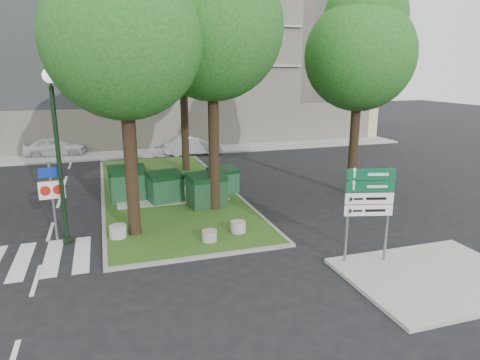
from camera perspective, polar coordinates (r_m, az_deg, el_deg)
name	(u,v)px	position (r m, az deg, el deg)	size (l,w,h in m)	color
ground	(190,259)	(14.00, -6.71, -10.45)	(120.00, 120.00, 0.00)	black
median_island	(168,191)	(21.49, -9.61, -1.45)	(6.00, 16.00, 0.12)	#234413
median_kerb	(168,191)	(21.49, -9.61, -1.48)	(6.30, 16.30, 0.10)	gray
sidewalk_corner	(435,277)	(13.88, 24.57, -11.70)	(5.00, 4.00, 0.12)	#999993
building_sidewalk	(139,153)	(31.62, -13.35, 3.46)	(42.00, 3.00, 0.12)	#999993
zebra_crossing	(67,255)	(15.24, -22.02, -9.31)	(5.00, 3.00, 0.01)	silver
apartment_building	(125,44)	(38.62, -15.06, 17.13)	(41.00, 12.00, 16.00)	#B6AC88
tree_median_near_left	(124,24)	(15.15, -15.16, 19.45)	(5.20, 5.20, 10.53)	black
tree_median_near_right	(214,14)	(17.75, -3.53, 21.26)	(5.60, 5.60, 11.46)	black
tree_median_mid	(128,46)	(21.63, -14.72, 16.93)	(4.80, 4.80, 9.99)	black
tree_median_far	(183,24)	(25.11, -7.62, 19.92)	(5.80, 5.80, 11.93)	black
tree_street_right	(361,45)	(20.98, 15.88, 16.96)	(5.00, 5.00, 10.06)	black
dumpster_a	(127,183)	(20.21, -14.78, -0.42)	(1.67, 1.19, 1.53)	#103A1C
dumpster_b	(166,187)	(19.46, -9.90, -0.94)	(1.67, 1.32, 1.38)	#123D1F
dumpster_c	(207,190)	(18.58, -4.48, -1.36)	(1.75, 1.37, 1.47)	black
dumpster_d	(223,180)	(20.58, -2.26, -0.05)	(1.53, 1.23, 1.26)	#134025
bollard_left	(118,231)	(15.84, -15.96, -6.60)	(0.60, 0.60, 0.43)	#9E9F9A
bollard_right	(238,227)	(15.71, -0.24, -6.26)	(0.55, 0.55, 0.40)	#9C9B97
bollard_mid	(209,236)	(14.98, -4.10, -7.40)	(0.52, 0.52, 0.37)	gray
litter_bin	(221,180)	(21.68, -2.50, 0.06)	(0.43, 0.43, 0.75)	#C19016
street_lamp	(56,137)	(15.39, -23.28, 5.30)	(0.47, 0.47, 5.94)	black
traffic_sign_pole	(52,191)	(16.12, -23.79, -1.38)	(0.85, 0.14, 2.83)	slate
directional_sign	(369,200)	(13.42, 16.79, -2.62)	(1.43, 0.44, 2.94)	slate
car_white	(55,147)	(32.57, -23.44, 4.09)	(1.62, 4.04, 1.38)	white
car_silver	(193,145)	(30.69, -6.31, 4.62)	(1.44, 4.13, 1.36)	#A5A9AD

